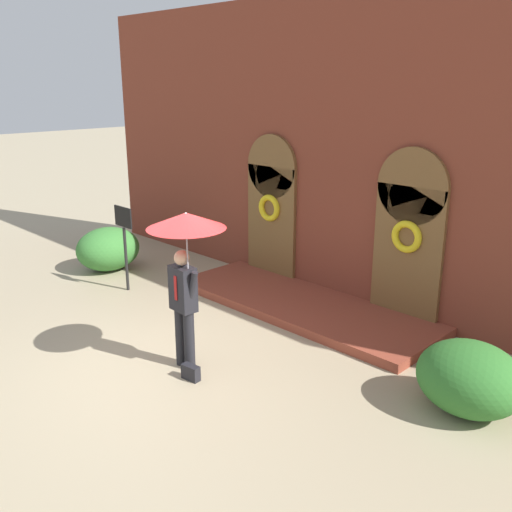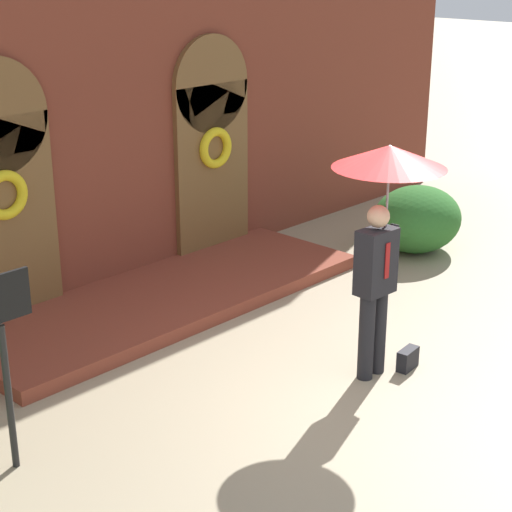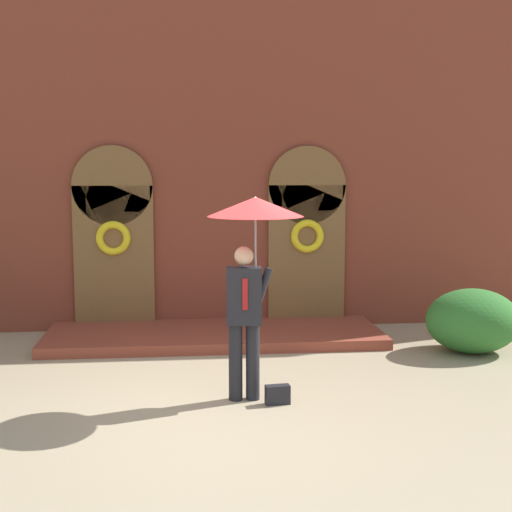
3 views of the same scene
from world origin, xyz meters
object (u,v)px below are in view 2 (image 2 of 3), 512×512
person_with_umbrella (386,192)px  shrub_right (417,219)px  handbag (408,359)px  sign_post (2,341)px

person_with_umbrella → shrub_right: 4.11m
person_with_umbrella → handbag: person_with_umbrella is taller
sign_post → shrub_right: sign_post is taller
handbag → person_with_umbrella: bearing=136.8°
person_with_umbrella → sign_post: bearing=161.2°
handbag → sign_post: bearing=153.3°
person_with_umbrella → shrub_right: (3.41, 1.80, -1.44)m
person_with_umbrella → shrub_right: bearing=27.8°
person_with_umbrella → sign_post: (-3.48, 1.18, -0.75)m
handbag → shrub_right: bearing=26.1°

